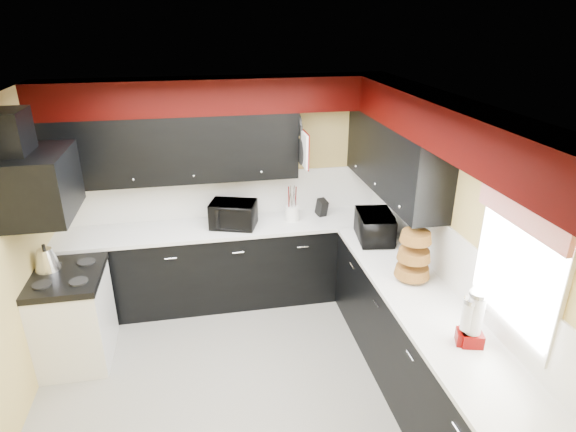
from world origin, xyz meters
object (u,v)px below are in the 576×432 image
object	(u,v)px
knife_block	(322,208)
microwave	(375,227)
kettle	(46,259)
utensil_crock	(292,213)
toaster_oven	(233,215)

from	to	relation	value
knife_block	microwave	bearing A→B (deg)	-76.82
microwave	kettle	xyz separation A→B (m)	(-3.15, 0.01, -0.06)
utensil_crock	microwave	bearing A→B (deg)	-41.24
utensil_crock	toaster_oven	bearing A→B (deg)	-176.09
microwave	utensil_crock	xyz separation A→B (m)	(-0.73, 0.64, -0.06)
toaster_oven	microwave	bearing A→B (deg)	-4.98
utensil_crock	kettle	distance (m)	2.50
utensil_crock	knife_block	size ratio (longest dim) A/B	0.86
microwave	utensil_crock	distance (m)	0.98
toaster_oven	microwave	size ratio (longest dim) A/B	0.94
toaster_oven	utensil_crock	world-z (taller)	toaster_oven
utensil_crock	kettle	bearing A→B (deg)	-165.26
knife_block	kettle	bearing A→B (deg)	178.87
utensil_crock	knife_block	world-z (taller)	knife_block
microwave	kettle	size ratio (longest dim) A/B	2.24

